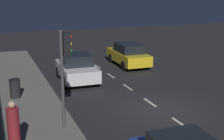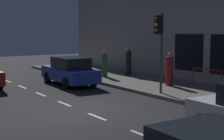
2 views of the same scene
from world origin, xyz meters
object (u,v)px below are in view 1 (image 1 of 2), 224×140
Objects in this scene: traffic_light at (65,59)px; parked_car_0 at (76,68)px; pedestrian_2 at (14,130)px; trash_bin at (15,88)px; parked_car_3 at (128,55)px.

parked_car_0 is (-2.11, -6.47, -2.00)m from traffic_light.
pedestrian_2 is 5.64m from trash_bin.
traffic_light is 0.94× the size of parked_car_0.
trash_bin is (-0.47, -5.61, -0.35)m from pedestrian_2.
traffic_light reaches higher than parked_car_0.
parked_car_3 is at bearing -148.47° from parked_car_0.
traffic_light is 0.87× the size of parked_car_3.
parked_car_0 is 4.30× the size of trash_bin.
traffic_light is 7.09m from parked_car_0.
pedestrian_2 is (4.12, 7.88, 0.17)m from parked_car_0.
parked_car_3 is 4.62× the size of trash_bin.
parked_car_3 is 2.40× the size of pedestrian_2.
traffic_light is 3.06m from pedestrian_2.
traffic_light is at bearing -124.24° from pedestrian_2.
parked_car_0 is 5.05m from parked_car_3.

